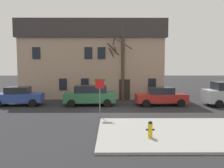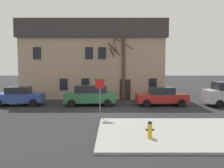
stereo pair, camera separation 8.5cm
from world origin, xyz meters
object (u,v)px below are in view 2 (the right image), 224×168
at_px(tree_bare_mid, 123,60).
at_px(fire_hydrant, 149,129).
at_px(street_sign_pole, 99,91).
at_px(car_blue_sedan, 18,96).
at_px(bicycle_leaning, 86,95).
at_px(building_main, 94,60).
at_px(tree_bare_near, 111,67).
at_px(car_red_sedan, 161,96).
at_px(car_green_wagon, 90,95).

distance_m(tree_bare_mid, fire_hydrant, 13.49).
bearing_deg(street_sign_pole, car_blue_sedan, 146.02).
bearing_deg(bicycle_leaning, building_main, 78.18).
xyz_separation_m(tree_bare_near, car_blue_sedan, (-8.26, -3.90, -2.53)).
height_order(fire_hydrant, street_sign_pole, street_sign_pole).
bearing_deg(street_sign_pole, car_red_sedan, 43.57).
distance_m(tree_bare_near, street_sign_pole, 9.09).
bearing_deg(street_sign_pole, tree_bare_near, 84.97).
bearing_deg(street_sign_pole, fire_hydrant, -59.99).
relative_size(car_green_wagon, street_sign_pole, 1.70).
relative_size(car_blue_sedan, street_sign_pole, 1.64).
distance_m(car_green_wagon, bicycle_leaning, 4.57).
bearing_deg(tree_bare_mid, building_main, 126.57).
xyz_separation_m(tree_bare_mid, car_green_wagon, (-3.07, -3.44, -3.17)).
bearing_deg(bicycle_leaning, fire_hydrant, -71.71).
height_order(building_main, car_green_wagon, building_main).
relative_size(car_blue_sedan, bicycle_leaning, 2.58).
bearing_deg(car_blue_sedan, fire_hydrant, -43.55).
distance_m(fire_hydrant, street_sign_pole, 5.46).
height_order(car_red_sedan, fire_hydrant, car_red_sedan).
bearing_deg(car_red_sedan, car_blue_sedan, 179.63).
distance_m(car_blue_sedan, bicycle_leaning, 7.04).
xyz_separation_m(car_blue_sedan, street_sign_pole, (7.47, -5.04, 1.05)).
distance_m(building_main, tree_bare_near, 4.45).
bearing_deg(street_sign_pole, building_main, 95.71).
height_order(tree_bare_near, car_green_wagon, tree_bare_near).
height_order(car_green_wagon, street_sign_pole, street_sign_pole).
distance_m(car_blue_sedan, car_red_sedan, 12.68).
xyz_separation_m(tree_bare_near, tree_bare_mid, (1.18, -0.52, 0.73)).
relative_size(car_green_wagon, fire_hydrant, 5.72).
bearing_deg(bicycle_leaning, tree_bare_near, -9.93).
distance_m(building_main, tree_bare_mid, 5.45).
relative_size(car_red_sedan, fire_hydrant, 5.69).
height_order(tree_bare_mid, car_red_sedan, tree_bare_mid).
bearing_deg(car_blue_sedan, car_red_sedan, -0.37).
height_order(tree_bare_mid, car_blue_sedan, tree_bare_mid).
bearing_deg(tree_bare_near, bicycle_leaning, 170.07).
distance_m(fire_hydrant, bicycle_leaning, 14.75).
bearing_deg(car_green_wagon, car_red_sedan, -0.14).
distance_m(tree_bare_mid, street_sign_pole, 8.92).
bearing_deg(building_main, tree_bare_near, -61.80).
bearing_deg(street_sign_pole, bicycle_leaning, 101.88).
distance_m(building_main, car_red_sedan, 10.73).
bearing_deg(car_red_sedan, building_main, 129.63).
height_order(tree_bare_mid, bicycle_leaning, tree_bare_mid).
height_order(car_green_wagon, car_red_sedan, car_green_wagon).
xyz_separation_m(tree_bare_near, fire_hydrant, (1.86, -13.52, -2.83)).
xyz_separation_m(building_main, tree_bare_near, (2.07, -3.85, -0.85)).
bearing_deg(fire_hydrant, street_sign_pole, 120.01).
height_order(car_blue_sedan, car_red_sedan, car_blue_sedan).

